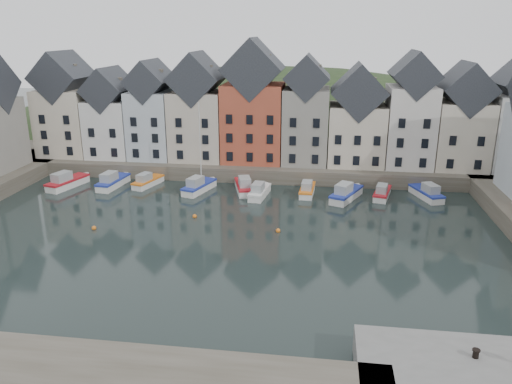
# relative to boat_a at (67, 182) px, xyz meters

# --- Properties ---
(ground) EXTENTS (260.00, 260.00, 0.00)m
(ground) POSITION_rel_boat_a_xyz_m (24.39, -16.88, -0.76)
(ground) COLOR black
(ground) RESTS_ON ground
(far_quay) EXTENTS (90.00, 16.00, 2.00)m
(far_quay) POSITION_rel_boat_a_xyz_m (24.39, 13.12, 0.24)
(far_quay) COLOR #474236
(far_quay) RESTS_ON ground
(hillside) EXTENTS (153.60, 70.40, 64.00)m
(hillside) POSITION_rel_boat_a_xyz_m (24.41, 39.12, -18.72)
(hillside) COLOR black
(hillside) RESTS_ON ground
(far_terrace) EXTENTS (72.37, 8.16, 17.78)m
(far_terrace) POSITION_rel_boat_a_xyz_m (27.60, 11.12, 8.12)
(far_terrace) COLOR beige
(far_terrace) RESTS_ON far_quay
(mooring_buoys) EXTENTS (20.50, 5.50, 0.50)m
(mooring_buoys) POSITION_rel_boat_a_xyz_m (20.39, -11.54, -0.61)
(mooring_buoys) COLOR orange
(mooring_buoys) RESTS_ON ground
(boat_a) EXTENTS (3.74, 6.96, 2.55)m
(boat_a) POSITION_rel_boat_a_xyz_m (0.00, 0.00, 0.00)
(boat_a) COLOR silver
(boat_a) RESTS_ON ground
(boat_b) EXTENTS (2.68, 6.65, 2.49)m
(boat_b) POSITION_rel_boat_a_xyz_m (6.17, 1.05, -0.02)
(boat_b) COLOR silver
(boat_b) RESTS_ON ground
(boat_c) EXTENTS (3.19, 5.86, 2.15)m
(boat_c) POSITION_rel_boat_a_xyz_m (10.78, 2.16, -0.12)
(boat_c) COLOR silver
(boat_c) RESTS_ON ground
(boat_d) EXTENTS (3.71, 6.60, 12.05)m
(boat_d) POSITION_rel_boat_a_xyz_m (18.47, 0.64, 0.02)
(boat_d) COLOR silver
(boat_d) RESTS_ON ground
(boat_e) EXTENTS (3.62, 6.66, 2.44)m
(boat_e) POSITION_rel_boat_a_xyz_m (24.54, 1.42, -0.03)
(boat_e) COLOR silver
(boat_e) RESTS_ON ground
(boat_f) EXTENTS (2.47, 5.98, 2.23)m
(boat_f) POSITION_rel_boat_a_xyz_m (26.82, -0.33, -0.10)
(boat_f) COLOR silver
(boat_f) RESTS_ON ground
(boat_g) EXTENTS (2.03, 5.66, 2.14)m
(boat_g) POSITION_rel_boat_a_xyz_m (32.97, 1.48, -0.12)
(boat_g) COLOR silver
(boat_g) RESTS_ON ground
(boat_h) EXTENTS (4.63, 6.99, 2.58)m
(boat_h) POSITION_rel_boat_a_xyz_m (37.94, -0.04, 0.01)
(boat_h) COLOR silver
(boat_h) RESTS_ON ground
(boat_i) EXTENTS (2.91, 5.75, 2.11)m
(boat_i) POSITION_rel_boat_a_xyz_m (42.63, 1.45, -0.13)
(boat_i) COLOR silver
(boat_i) RESTS_ON ground
(boat_j) EXTENTS (3.82, 6.33, 2.32)m
(boat_j) POSITION_rel_boat_a_xyz_m (48.34, 1.96, -0.07)
(boat_j) COLOR silver
(boat_j) RESTS_ON ground
(mooring_bollard) EXTENTS (0.48, 0.48, 0.56)m
(mooring_bollard) POSITION_rel_boat_a_xyz_m (44.43, -34.49, 1.55)
(mooring_bollard) COLOR black
(mooring_bollard) RESTS_ON near_quay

